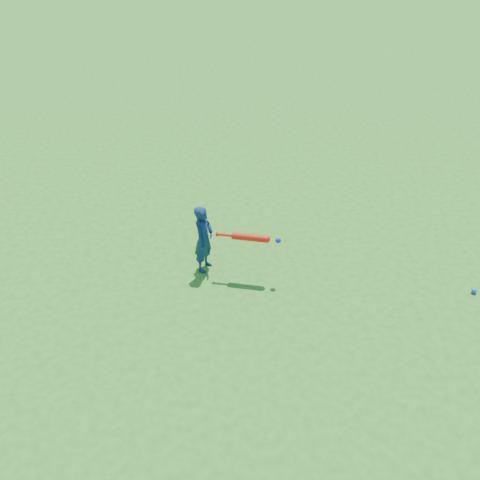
{
  "coord_description": "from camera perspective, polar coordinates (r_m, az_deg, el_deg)",
  "views": [
    {
      "loc": [
        -0.61,
        -5.96,
        4.54
      ],
      "look_at": [
        -0.29,
        -0.07,
        0.54
      ],
      "focal_mm": 40.0,
      "sensor_mm": 36.0,
      "label": 1
    }
  ],
  "objects": [
    {
      "name": "ground",
      "position": [
        7.52,
        2.2,
        -3.04
      ],
      "size": [
        80.0,
        80.0,
        0.0
      ],
      "primitive_type": "plane",
      "color": "#206618",
      "rests_on": "ground"
    },
    {
      "name": "child",
      "position": [
        7.25,
        -3.89,
        0.12
      ],
      "size": [
        0.37,
        0.43,
        0.99
      ],
      "primitive_type": "imported",
      "rotation": [
        0.0,
        0.0,
        1.14
      ],
      "color": "#10244E",
      "rests_on": "ground"
    },
    {
      "name": "ground_ball_blue",
      "position": [
        7.71,
        23.69,
        -5.01
      ],
      "size": [
        0.07,
        0.07,
        0.07
      ],
      "primitive_type": "sphere",
      "color": "blue",
      "rests_on": "ground"
    },
    {
      "name": "bat_swing",
      "position": [
        7.01,
        1.31,
        0.25
      ],
      "size": [
        0.85,
        0.26,
        0.1
      ],
      "rotation": [
        0.0,
        0.0,
        -0.24
      ],
      "color": "red",
      "rests_on": "ground"
    }
  ]
}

